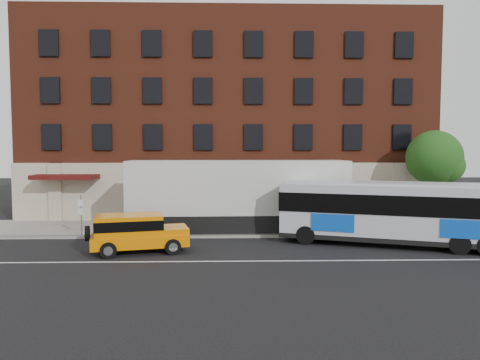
{
  "coord_description": "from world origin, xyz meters",
  "views": [
    {
      "loc": [
        -0.04,
        -19.99,
        5.17
      ],
      "look_at": [
        0.64,
        5.5,
        3.39
      ],
      "focal_mm": 34.03,
      "sensor_mm": 36.0,
      "label": 1
    }
  ],
  "objects_px": {
    "sign_pole": "(81,213)",
    "shipping_container": "(238,197)",
    "city_bus": "(398,211)",
    "street_tree": "(435,160)",
    "yellow_suv": "(135,231)"
  },
  "relations": [
    {
      "from": "shipping_container",
      "to": "street_tree",
      "type": "bearing_deg",
      "value": 8.26
    },
    {
      "from": "street_tree",
      "to": "shipping_container",
      "type": "xyz_separation_m",
      "value": [
        -12.97,
        -1.88,
        -2.22
      ]
    },
    {
      "from": "sign_pole",
      "to": "shipping_container",
      "type": "distance_m",
      "value": 9.21
    },
    {
      "from": "street_tree",
      "to": "shipping_container",
      "type": "height_order",
      "value": "street_tree"
    },
    {
      "from": "yellow_suv",
      "to": "shipping_container",
      "type": "height_order",
      "value": "shipping_container"
    },
    {
      "from": "sign_pole",
      "to": "street_tree",
      "type": "height_order",
      "value": "street_tree"
    },
    {
      "from": "street_tree",
      "to": "shipping_container",
      "type": "bearing_deg",
      "value": -171.74
    },
    {
      "from": "sign_pole",
      "to": "city_bus",
      "type": "distance_m",
      "value": 17.64
    },
    {
      "from": "street_tree",
      "to": "yellow_suv",
      "type": "relative_size",
      "value": 1.21
    },
    {
      "from": "city_bus",
      "to": "shipping_container",
      "type": "height_order",
      "value": "shipping_container"
    },
    {
      "from": "street_tree",
      "to": "yellow_suv",
      "type": "distance_m",
      "value": 19.8
    },
    {
      "from": "yellow_suv",
      "to": "sign_pole",
      "type": "bearing_deg",
      "value": 135.75
    },
    {
      "from": "sign_pole",
      "to": "street_tree",
      "type": "bearing_deg",
      "value": 8.61
    },
    {
      "from": "street_tree",
      "to": "shipping_container",
      "type": "distance_m",
      "value": 13.29
    },
    {
      "from": "street_tree",
      "to": "city_bus",
      "type": "distance_m",
      "value": 7.91
    }
  ]
}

